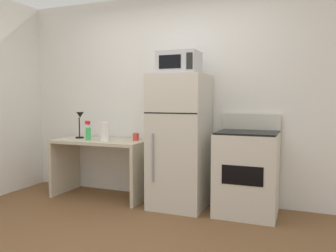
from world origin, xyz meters
name	(u,v)px	position (x,y,z in m)	size (l,w,h in m)	color
ground_plane	(106,248)	(0.00, 0.00, 0.00)	(12.00, 12.00, 0.00)	brown
wall_back_white	(175,97)	(0.00, 1.70, 1.30)	(5.00, 0.10, 2.60)	white
desk	(102,156)	(-0.88, 1.33, 0.53)	(1.22, 0.61, 0.75)	beige
desk_lamp	(80,120)	(-1.23, 1.35, 0.99)	(0.14, 0.12, 0.35)	black
coffee_mug	(136,137)	(-0.43, 1.41, 0.80)	(0.08, 0.08, 0.10)	#D83F33
spray_bottle	(88,133)	(-1.00, 1.20, 0.85)	(0.06, 0.06, 0.25)	green
paper_towel_roll	(105,132)	(-0.75, 1.19, 0.87)	(0.11, 0.11, 0.24)	white
refrigerator	(180,141)	(0.20, 1.32, 0.78)	(0.63, 0.65, 1.56)	beige
microwave	(179,63)	(0.20, 1.29, 1.69)	(0.46, 0.35, 0.26)	#B7B7BC
oven_range	(247,172)	(0.98, 1.33, 0.47)	(0.66, 0.61, 1.10)	beige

